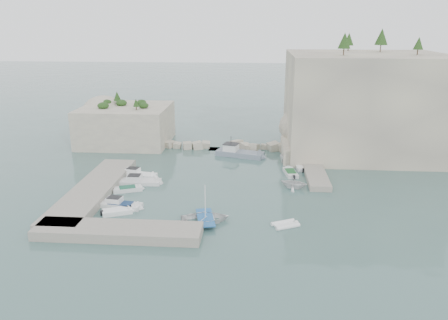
# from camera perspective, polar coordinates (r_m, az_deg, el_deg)

# --- Properties ---
(ground) EXTENTS (400.00, 400.00, 0.00)m
(ground) POSITION_cam_1_polar(r_m,az_deg,el_deg) (58.36, -0.45, -4.58)
(ground) COLOR #426460
(ground) RESTS_ON ground
(cliff_east) EXTENTS (26.00, 22.00, 17.00)m
(cliff_east) POSITION_cam_1_polar(r_m,az_deg,el_deg) (80.18, 17.73, 7.04)
(cliff_east) COLOR beige
(cliff_east) RESTS_ON ground
(cliff_terrace) EXTENTS (8.00, 10.00, 2.50)m
(cliff_terrace) POSITION_cam_1_polar(r_m,az_deg,el_deg) (75.27, 10.63, 1.25)
(cliff_terrace) COLOR beige
(cliff_terrace) RESTS_ON ground
(outcrop_west) EXTENTS (16.00, 14.00, 7.00)m
(outcrop_west) POSITION_cam_1_polar(r_m,az_deg,el_deg) (84.65, -12.65, 4.50)
(outcrop_west) COLOR beige
(outcrop_west) RESTS_ON ground
(quay_west) EXTENTS (5.00, 24.00, 1.10)m
(quay_west) POSITION_cam_1_polar(r_m,az_deg,el_deg) (60.99, -16.70, -3.80)
(quay_west) COLOR #9E9689
(quay_west) RESTS_ON ground
(quay_south) EXTENTS (18.00, 4.00, 1.10)m
(quay_south) POSITION_cam_1_polar(r_m,az_deg,el_deg) (48.82, -13.66, -9.03)
(quay_south) COLOR #9E9689
(quay_south) RESTS_ON ground
(ledge_east) EXTENTS (3.00, 16.00, 0.80)m
(ledge_east) POSITION_cam_1_polar(r_m,az_deg,el_deg) (68.00, 11.68, -1.34)
(ledge_east) COLOR #9E9689
(ledge_east) RESTS_ON ground
(breakwater) EXTENTS (28.00, 3.00, 1.40)m
(breakwater) POSITION_cam_1_polar(r_m,az_deg,el_deg) (78.99, 0.16, 1.91)
(breakwater) COLOR beige
(breakwater) RESTS_ON ground
(motorboat_a) EXTENTS (6.24, 2.88, 1.40)m
(motorboat_a) POSITION_cam_1_polar(r_m,az_deg,el_deg) (66.37, -11.12, -2.14)
(motorboat_a) COLOR white
(motorboat_a) RESTS_ON ground
(motorboat_b) EXTENTS (6.34, 2.28, 1.40)m
(motorboat_b) POSITION_cam_1_polar(r_m,az_deg,el_deg) (63.45, -10.83, -3.05)
(motorboat_b) COLOR silver
(motorboat_b) RESTS_ON ground
(motorboat_c) EXTENTS (4.51, 3.01, 0.70)m
(motorboat_c) POSITION_cam_1_polar(r_m,az_deg,el_deg) (61.13, -12.48, -3.97)
(motorboat_c) COLOR silver
(motorboat_c) RESTS_ON ground
(motorboat_d) EXTENTS (6.00, 2.60, 1.40)m
(motorboat_d) POSITION_cam_1_polar(r_m,az_deg,el_deg) (56.10, -13.31, -6.02)
(motorboat_d) COLOR silver
(motorboat_d) RESTS_ON ground
(motorboat_e) EXTENTS (4.14, 2.90, 0.70)m
(motorboat_e) POSITION_cam_1_polar(r_m,az_deg,el_deg) (54.44, -13.75, -6.81)
(motorboat_e) COLOR white
(motorboat_e) RESTS_ON ground
(rowboat) EXTENTS (6.27, 5.07, 1.15)m
(rowboat) POSITION_cam_1_polar(r_m,az_deg,el_deg) (50.95, -2.44, -8.03)
(rowboat) COLOR white
(rowboat) RESTS_ON ground
(inflatable_dinghy) EXTENTS (3.54, 2.79, 0.44)m
(inflatable_dinghy) POSITION_cam_1_polar(r_m,az_deg,el_deg) (50.33, 7.99, -8.53)
(inflatable_dinghy) COLOR white
(inflatable_dinghy) RESTS_ON ground
(tender_east_a) EXTENTS (4.41, 4.07, 1.92)m
(tender_east_a) POSITION_cam_1_polar(r_m,az_deg,el_deg) (61.47, 9.06, -3.64)
(tender_east_a) COLOR white
(tender_east_a) RESTS_ON ground
(tender_east_b) EXTENTS (2.30, 4.80, 0.70)m
(tender_east_b) POSITION_cam_1_polar(r_m,az_deg,el_deg) (66.78, 8.66, -1.88)
(tender_east_b) COLOR silver
(tender_east_b) RESTS_ON ground
(tender_east_c) EXTENTS (2.18, 5.18, 0.70)m
(tender_east_c) POSITION_cam_1_polar(r_m,az_deg,el_deg) (70.22, 9.94, -0.97)
(tender_east_c) COLOR white
(tender_east_c) RESTS_ON ground
(tender_east_d) EXTENTS (4.69, 2.19, 1.75)m
(tender_east_d) POSITION_cam_1_polar(r_m,az_deg,el_deg) (72.17, 9.06, -0.42)
(tender_east_d) COLOR white
(tender_east_d) RESTS_ON ground
(work_boat) EXTENTS (9.31, 5.04, 2.20)m
(work_boat) POSITION_cam_1_polar(r_m,az_deg,el_deg) (75.13, 2.08, 0.52)
(work_boat) COLOR slate
(work_boat) RESTS_ON ground
(rowboat_mast) EXTENTS (0.10, 0.10, 4.20)m
(rowboat_mast) POSITION_cam_1_polar(r_m,az_deg,el_deg) (49.85, -2.48, -5.26)
(rowboat_mast) COLOR white
(rowboat_mast) RESTS_ON rowboat
(vegetation) EXTENTS (53.48, 13.88, 13.40)m
(vegetation) POSITION_cam_1_polar(r_m,az_deg,el_deg) (79.49, 14.41, 14.09)
(vegetation) COLOR #1E4219
(vegetation) RESTS_ON ground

